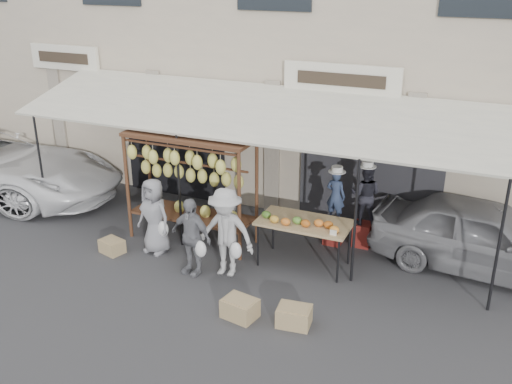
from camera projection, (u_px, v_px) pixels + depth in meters
ground_plane at (198, 282)px, 10.19m from camera, size 90.00×90.00×0.00m
shophouse at (319, 34)px, 14.34m from camera, size 24.00×6.15×7.30m
awning at (250, 113)px, 11.16m from camera, size 10.00×2.35×2.92m
banana_rack at (189, 168)px, 11.13m from camera, size 2.60×0.90×2.24m
produce_table at (303, 223)px, 10.40m from camera, size 1.70×0.90×1.04m
vendor_left at (336, 196)px, 11.22m from camera, size 0.43×0.31×1.08m
vendor_right at (365, 195)px, 11.10m from camera, size 0.64×0.52×1.23m
customer_left at (154, 216)px, 11.00m from camera, size 0.82×0.61×1.51m
customer_mid at (191, 236)px, 10.23m from camera, size 0.91×0.49×1.47m
customer_right at (226, 233)px, 10.14m from camera, size 1.10×0.66×1.67m
stool_left at (334, 232)px, 11.51m from camera, size 0.45×0.45×0.50m
stool_right at (362, 234)px, 11.42m from camera, size 0.37×0.37×0.49m
crate_near_a at (240, 308)px, 9.12m from camera, size 0.59×0.49×0.32m
crate_near_b at (294, 316)px, 8.92m from camera, size 0.56×0.45×0.31m
crate_far at (112, 246)px, 11.17m from camera, size 0.52×0.45×0.27m
sedan at (483, 236)px, 10.35m from camera, size 4.13×1.98×1.36m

